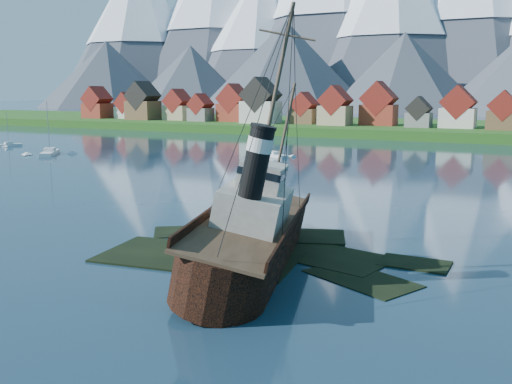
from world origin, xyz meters
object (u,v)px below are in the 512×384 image
at_px(tugboat_wreck, 253,231).
at_px(sailboat_b, 9,145).
at_px(sailboat_c, 273,156).
at_px(sailboat_a, 50,153).

height_order(tugboat_wreck, sailboat_b, tugboat_wreck).
distance_m(sailboat_b, sailboat_c, 76.49).
bearing_deg(sailboat_b, tugboat_wreck, -3.70).
xyz_separation_m(sailboat_b, sailboat_c, (75.80, 10.26, 0.00)).
distance_m(tugboat_wreck, sailboat_a, 100.07).
height_order(sailboat_a, sailboat_c, sailboat_a).
distance_m(tugboat_wreck, sailboat_b, 127.53).
height_order(tugboat_wreck, sailboat_a, tugboat_wreck).
bearing_deg(sailboat_c, sailboat_a, 137.93).
bearing_deg(sailboat_c, sailboat_b, 123.45).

